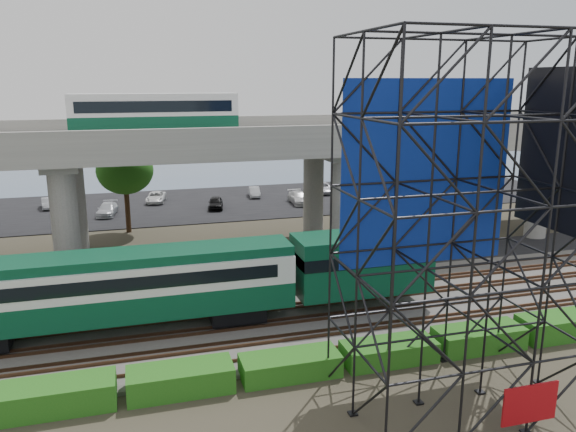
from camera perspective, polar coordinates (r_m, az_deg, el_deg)
name	(u,v)px	position (r m, az deg, el deg)	size (l,w,h in m)	color
ground	(250,338)	(30.56, -3.91, -12.28)	(140.00, 140.00, 0.00)	#474233
ballast_bed	(242,321)	(32.29, -4.67, -10.61)	(90.00, 12.00, 0.20)	slate
service_road	(219,274)	(40.10, -7.06, -5.84)	(90.00, 5.00, 0.08)	black
parking_lot	(185,205)	(62.61, -10.42, 1.14)	(90.00, 18.00, 0.08)	black
harbor_water	(170,174)	(84.18, -11.92, 4.23)	(140.00, 40.00, 0.03)	#485E77
rail_tracks	(242,318)	(32.22, -4.68, -10.32)	(90.00, 9.52, 0.16)	#472D1E
commuter_train	(154,283)	(30.77, -13.43, -6.62)	(29.30, 3.06, 4.30)	black
overpass	(201,149)	(43.55, -8.85, 6.72)	(80.00, 12.00, 12.40)	#9E9B93
scaffold_tower	(462,231)	(23.52, 17.29, -1.43)	(9.36, 6.36, 15.00)	black
hedge_strip	(290,364)	(26.80, 0.23, -14.84)	(34.60, 1.80, 1.20)	#1B5D15
trees	(143,186)	(43.80, -14.49, 2.99)	(40.94, 16.94, 7.69)	#382314
suv	(95,276)	(39.10, -19.01, -5.76)	(2.58, 5.59, 1.55)	black
parked_cars	(197,199)	(61.95, -9.20, 1.67)	(38.56, 9.54, 1.29)	silver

